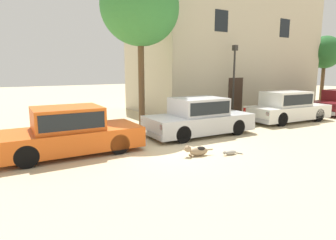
# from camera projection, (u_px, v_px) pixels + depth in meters

# --- Properties ---
(ground_plane) EXTENTS (80.00, 80.00, 0.00)m
(ground_plane) POSITION_uv_depth(u_px,v_px,m) (170.00, 148.00, 9.50)
(ground_plane) COLOR #CCB78E
(parked_sedan_nearest) EXTENTS (4.46, 1.96, 1.45)m
(parked_sedan_nearest) POSITION_uv_depth(u_px,v_px,m) (69.00, 131.00, 8.74)
(parked_sedan_nearest) COLOR #D15619
(parked_sedan_nearest) RESTS_ON ground_plane
(parked_sedan_second) EXTENTS (4.46, 2.01, 1.47)m
(parked_sedan_second) POSITION_uv_depth(u_px,v_px,m) (199.00, 117.00, 11.29)
(parked_sedan_second) COLOR #B2B5BA
(parked_sedan_second) RESTS_ON ground_plane
(parked_sedan_third) EXTENTS (4.60, 2.00, 1.50)m
(parked_sedan_third) POSITION_uv_depth(u_px,v_px,m) (287.00, 107.00, 14.17)
(parked_sedan_third) COLOR silver
(parked_sedan_third) RESTS_ON ground_plane
(apartment_block) EXTENTS (12.21, 5.78, 7.51)m
(apartment_block) POSITION_uv_depth(u_px,v_px,m) (226.00, 51.00, 19.19)
(apartment_block) COLOR #BCB299
(apartment_block) RESTS_ON ground_plane
(stray_dog_spotted) EXTENTS (0.97, 0.35, 0.39)m
(stray_dog_spotted) POSITION_uv_depth(u_px,v_px,m) (197.00, 150.00, 8.56)
(stray_dog_spotted) COLOR #997F60
(stray_dog_spotted) RESTS_ON ground_plane
(stray_cat) EXTENTS (0.63, 0.27, 0.15)m
(stray_cat) POSITION_uv_depth(u_px,v_px,m) (230.00, 153.00, 8.69)
(stray_cat) COLOR gray
(stray_cat) RESTS_ON ground_plane
(street_lamp) EXTENTS (0.22, 0.22, 3.81)m
(street_lamp) POSITION_uv_depth(u_px,v_px,m) (234.00, 72.00, 15.05)
(street_lamp) COLOR #2D2B28
(street_lamp) RESTS_ON ground_plane
(acacia_tree_left) EXTENTS (3.28, 2.95, 6.62)m
(acacia_tree_left) POSITION_uv_depth(u_px,v_px,m) (140.00, 8.00, 11.63)
(acacia_tree_left) COLOR brown
(acacia_tree_left) RESTS_ON ground_plane
(acacia_tree_right) EXTENTS (2.44, 2.19, 4.94)m
(acacia_tree_right) POSITION_uv_depth(u_px,v_px,m) (325.00, 53.00, 20.63)
(acacia_tree_right) COLOR brown
(acacia_tree_right) RESTS_ON ground_plane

